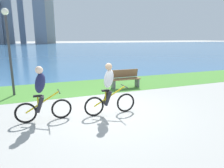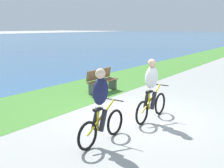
% 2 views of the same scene
% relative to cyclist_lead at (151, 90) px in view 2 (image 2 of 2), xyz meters
% --- Properties ---
extents(ground_plane, '(300.00, 300.00, 0.00)m').
position_rel_cyclist_lead_xyz_m(ground_plane, '(-0.06, 0.36, -0.84)').
color(ground_plane, '#9E9E99').
extents(grass_strip_bayside, '(120.00, 3.22, 0.01)m').
position_rel_cyclist_lead_xyz_m(grass_strip_bayside, '(-0.06, 3.93, -0.83)').
color(grass_strip_bayside, '#478433').
rests_on(grass_strip_bayside, ground).
extents(cyclist_lead, '(1.74, 0.52, 1.68)m').
position_rel_cyclist_lead_xyz_m(cyclist_lead, '(0.00, 0.00, 0.00)').
color(cyclist_lead, black).
rests_on(cyclist_lead, ground).
extents(cyclist_trailing, '(1.64, 0.52, 1.66)m').
position_rel_cyclist_lead_xyz_m(cyclist_trailing, '(-2.04, 0.18, -0.00)').
color(cyclist_trailing, black).
rests_on(cyclist_trailing, ground).
extents(bench_near_path, '(1.50, 0.47, 0.90)m').
position_rel_cyclist_lead_xyz_m(bench_near_path, '(1.98, 3.14, -0.39)').
color(bench_near_path, brown).
rests_on(bench_near_path, ground).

